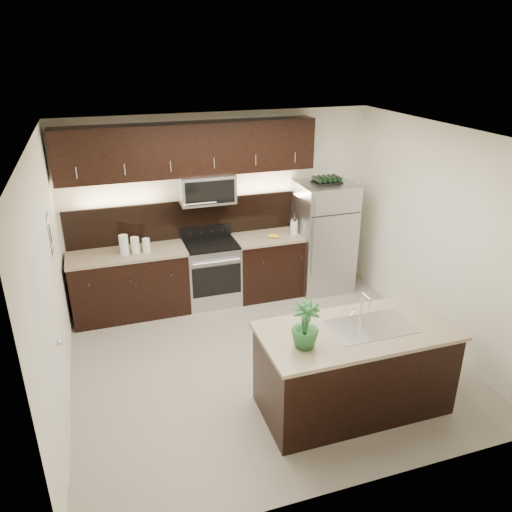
{
  "coord_description": "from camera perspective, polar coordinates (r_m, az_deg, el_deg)",
  "views": [
    {
      "loc": [
        -1.69,
        -4.78,
        3.56
      ],
      "look_at": [
        0.06,
        0.55,
        1.15
      ],
      "focal_mm": 35.0,
      "sensor_mm": 36.0,
      "label": 1
    }
  ],
  "objects": [
    {
      "name": "refrigerator",
      "position": [
        7.65,
        7.72,
        2.17
      ],
      "size": [
        0.81,
        0.73,
        1.68
      ],
      "primitive_type": "cube",
      "color": "#B2B2B7",
      "rests_on": "ground"
    },
    {
      "name": "wine_rack",
      "position": [
        7.39,
        8.08,
        8.58
      ],
      "size": [
        0.41,
        0.26,
        0.1
      ],
      "color": "black",
      "rests_on": "refrigerator"
    },
    {
      "name": "canisters",
      "position": [
        6.89,
        -13.94,
        1.22
      ],
      "size": [
        0.4,
        0.13,
        0.27
      ],
      "rotation": [
        0.0,
        0.0,
        -0.06
      ],
      "color": "silver",
      "rests_on": "counter_run"
    },
    {
      "name": "room_walls",
      "position": [
        5.33,
        0.23,
        2.76
      ],
      "size": [
        4.52,
        4.02,
        2.71
      ],
      "color": "silver",
      "rests_on": "ground"
    },
    {
      "name": "ground",
      "position": [
        6.19,
        1.09,
        -11.88
      ],
      "size": [
        4.5,
        4.5,
        0.0
      ],
      "primitive_type": "plane",
      "color": "gray",
      "rests_on": "ground"
    },
    {
      "name": "plant",
      "position": [
        4.65,
        5.65,
        -7.89
      ],
      "size": [
        0.32,
        0.32,
        0.46
      ],
      "primitive_type": "imported",
      "rotation": [
        0.0,
        0.0,
        -0.3
      ],
      "color": "#225627",
      "rests_on": "island"
    },
    {
      "name": "upper_fixtures",
      "position": [
        6.88,
        -7.36,
        11.12
      ],
      "size": [
        3.49,
        0.4,
        1.66
      ],
      "color": "black",
      "rests_on": "counter_run"
    },
    {
      "name": "bananas",
      "position": [
        7.27,
        1.62,
        2.32
      ],
      "size": [
        0.2,
        0.17,
        0.05
      ],
      "primitive_type": "ellipsoid",
      "rotation": [
        0.0,
        0.0,
        -0.28
      ],
      "color": "gold",
      "rests_on": "counter_run"
    },
    {
      "name": "counter_run",
      "position": [
        7.27,
        -6.67,
        -2.09
      ],
      "size": [
        3.51,
        0.65,
        0.94
      ],
      "color": "black",
      "rests_on": "ground"
    },
    {
      "name": "sink_faucet",
      "position": [
        5.17,
        12.96,
        -7.68
      ],
      "size": [
        0.84,
        0.5,
        0.28
      ],
      "color": "silver",
      "rests_on": "island"
    },
    {
      "name": "french_press",
      "position": [
        7.39,
        4.36,
        3.4
      ],
      "size": [
        0.11,
        0.11,
        0.32
      ],
      "rotation": [
        0.0,
        0.0,
        -0.37
      ],
      "color": "silver",
      "rests_on": "counter_run"
    },
    {
      "name": "island",
      "position": [
        5.36,
        11.13,
        -12.48
      ],
      "size": [
        1.96,
        0.96,
        0.94
      ],
      "color": "black",
      "rests_on": "ground"
    }
  ]
}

